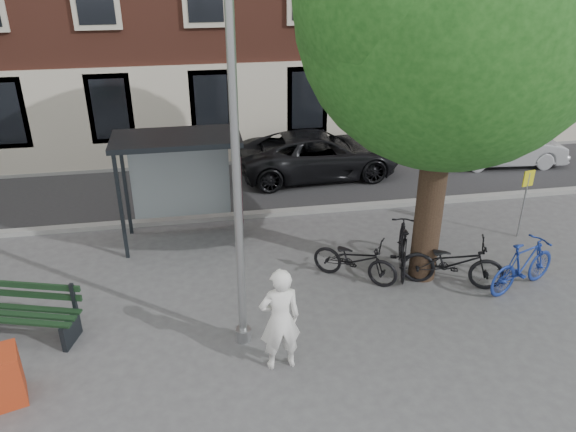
# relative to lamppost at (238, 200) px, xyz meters

# --- Properties ---
(ground) EXTENTS (90.00, 90.00, 0.00)m
(ground) POSITION_rel_lamppost_xyz_m (0.00, 0.00, -2.78)
(ground) COLOR #4C4C4F
(ground) RESTS_ON ground
(road) EXTENTS (40.00, 4.00, 0.01)m
(road) POSITION_rel_lamppost_xyz_m (0.00, 7.00, -2.78)
(road) COLOR #28282B
(road) RESTS_ON ground
(curb_near) EXTENTS (40.00, 0.25, 0.12)m
(curb_near) POSITION_rel_lamppost_xyz_m (0.00, 5.00, -2.72)
(curb_near) COLOR gray
(curb_near) RESTS_ON ground
(curb_far) EXTENTS (40.00, 0.25, 0.12)m
(curb_far) POSITION_rel_lamppost_xyz_m (0.00, 9.00, -2.72)
(curb_far) COLOR gray
(curb_far) RESTS_ON ground
(lamppost) EXTENTS (0.28, 0.35, 6.11)m
(lamppost) POSITION_rel_lamppost_xyz_m (0.00, 0.00, 0.00)
(lamppost) COLOR #9EA0A3
(lamppost) RESTS_ON ground
(bus_shelter) EXTENTS (2.85, 1.45, 2.62)m
(bus_shelter) POSITION_rel_lamppost_xyz_m (-0.61, 4.11, -0.87)
(bus_shelter) COLOR #1E2328
(bus_shelter) RESTS_ON ground
(painter) EXTENTS (0.73, 0.51, 1.90)m
(painter) POSITION_rel_lamppost_xyz_m (0.55, -0.78, -1.84)
(painter) COLOR white
(painter) RESTS_ON ground
(bench) EXTENTS (2.02, 1.14, 0.99)m
(bench) POSITION_rel_lamppost_xyz_m (-3.81, 0.78, -2.33)
(bench) COLOR #1E2328
(bench) RESTS_ON ground
(bike_a) EXTENTS (2.19, 1.43, 1.09)m
(bike_a) POSITION_rel_lamppost_xyz_m (4.45, 1.05, -2.24)
(bike_a) COLOR black
(bike_a) RESTS_ON ground
(bike_b) EXTENTS (1.92, 1.16, 1.12)m
(bike_b) POSITION_rel_lamppost_xyz_m (5.81, 0.69, -2.23)
(bike_b) COLOR navy
(bike_b) RESTS_ON ground
(bike_c) EXTENTS (1.88, 1.61, 0.97)m
(bike_c) POSITION_rel_lamppost_xyz_m (2.53, 1.61, -2.30)
(bike_c) COLOR black
(bike_c) RESTS_ON ground
(bike_d) EXTENTS (1.04, 1.89, 1.09)m
(bike_d) POSITION_rel_lamppost_xyz_m (3.66, 1.85, -2.24)
(bike_d) COLOR black
(bike_d) RESTS_ON ground
(car_dark) EXTENTS (5.02, 2.50, 1.37)m
(car_dark) POSITION_rel_lamppost_xyz_m (3.09, 7.55, -2.10)
(car_dark) COLOR black
(car_dark) RESTS_ON ground
(car_silver) EXTENTS (3.79, 1.58, 1.22)m
(car_silver) POSITION_rel_lamppost_xyz_m (9.17, 7.40, -2.17)
(car_silver) COLOR #B1B2B9
(car_silver) RESTS_ON ground
(notice_sign) EXTENTS (0.30, 0.08, 1.72)m
(notice_sign) POSITION_rel_lamppost_xyz_m (7.00, 2.80, -1.57)
(notice_sign) COLOR #9EA0A3
(notice_sign) RESTS_ON ground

